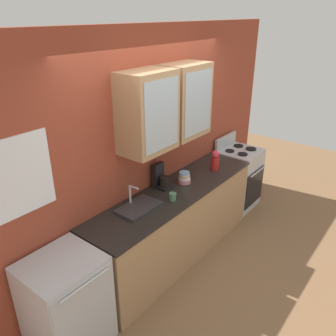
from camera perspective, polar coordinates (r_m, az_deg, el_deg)
ground_plane at (r=4.51m, az=1.21°, el=-14.06°), size 10.00×10.00×0.00m
back_wall_unit at (r=3.96m, az=-2.29°, el=4.64°), size 5.00×0.48×2.71m
counter at (r=4.24m, az=1.26°, el=-9.19°), size 2.53×0.63×0.92m
stove_range at (r=5.44m, az=11.50°, el=-1.56°), size 0.60×0.60×1.10m
sink_faucet at (r=3.66m, az=-4.94°, el=-6.41°), size 0.47×0.29×0.25m
bowl_stack at (r=4.15m, az=2.72°, el=-1.63°), size 0.15×0.15×0.14m
vase at (r=4.51m, az=7.80°, el=1.23°), size 0.11×0.11×0.27m
cup_near_sink at (r=3.79m, az=0.78°, el=-4.72°), size 0.11×0.08×0.08m
dishwasher at (r=3.39m, az=-16.43°, el=-20.78°), size 0.64×0.62×0.92m
coffee_maker at (r=4.04m, az=-1.19°, el=-1.71°), size 0.17×0.20×0.29m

